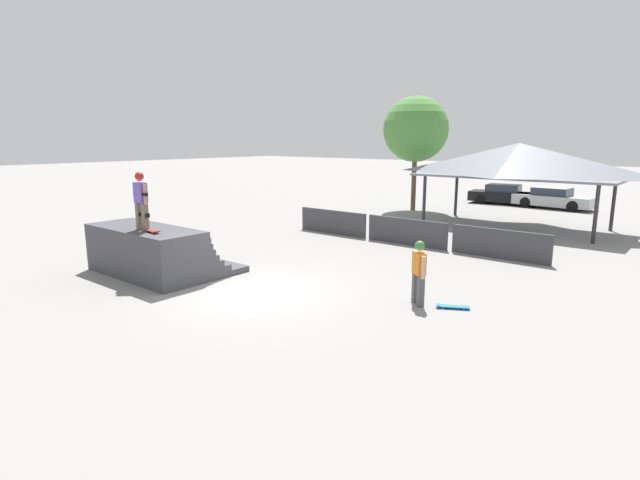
# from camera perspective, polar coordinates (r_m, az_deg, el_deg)

# --- Properties ---
(ground_plane) EXTENTS (160.00, 160.00, 0.00)m
(ground_plane) POSITION_cam_1_polar(r_m,az_deg,el_deg) (14.09, -7.71, -5.85)
(ground_plane) COLOR gray
(quarter_pipe_ramp) EXTENTS (4.25, 3.16, 1.51)m
(quarter_pipe_ramp) POSITION_cam_1_polar(r_m,az_deg,el_deg) (16.47, -18.47, -1.40)
(quarter_pipe_ramp) COLOR #424247
(quarter_pipe_ramp) RESTS_ON ground
(skater_on_deck) EXTENTS (0.74, 0.26, 1.72)m
(skater_on_deck) POSITION_cam_1_polar(r_m,az_deg,el_deg) (15.58, -19.80, 4.64)
(skater_on_deck) COLOR #6B6051
(skater_on_deck) RESTS_ON quarter_pipe_ramp
(skateboard_on_deck) EXTENTS (0.82, 0.28, 0.09)m
(skateboard_on_deck) POSITION_cam_1_polar(r_m,az_deg,el_deg) (15.25, -18.72, 1.03)
(skateboard_on_deck) COLOR green
(skateboard_on_deck) RESTS_ON quarter_pipe_ramp
(bystander_walking) EXTENTS (0.57, 0.50, 1.67)m
(bystander_walking) POSITION_cam_1_polar(r_m,az_deg,el_deg) (12.88, 11.24, -3.09)
(bystander_walking) COLOR #4C4C51
(bystander_walking) RESTS_ON ground
(skateboard_on_ground) EXTENTS (0.81, 0.57, 0.09)m
(skateboard_on_ground) POSITION_cam_1_polar(r_m,az_deg,el_deg) (13.02, 14.82, -7.34)
(skateboard_on_ground) COLOR blue
(skateboard_on_ground) RESTS_ON ground
(barrier_fence) EXTENTS (11.03, 0.12, 1.05)m
(barrier_fence) POSITION_cam_1_polar(r_m,az_deg,el_deg) (20.26, 9.85, 0.95)
(barrier_fence) COLOR #3D3D42
(barrier_fence) RESTS_ON ground
(pavilion_shelter) EXTENTS (8.98, 4.37, 3.98)m
(pavilion_shelter) POSITION_cam_1_polar(r_m,az_deg,el_deg) (25.44, 21.71, 8.45)
(pavilion_shelter) COLOR #2D2D33
(pavilion_shelter) RESTS_ON ground
(tree_beside_pavilion) EXTENTS (3.77, 3.77, 6.61)m
(tree_beside_pavilion) POSITION_cam_1_polar(r_m,az_deg,el_deg) (30.11, 10.89, 12.31)
(tree_beside_pavilion) COLOR brown
(tree_beside_pavilion) RESTS_ON ground
(parked_car_black) EXTENTS (4.56, 2.22, 1.27)m
(parked_car_black) POSITION_cam_1_polar(r_m,az_deg,el_deg) (34.73, 20.34, 4.88)
(parked_car_black) COLOR black
(parked_car_black) RESTS_ON ground
(parked_car_silver) EXTENTS (4.60, 2.04, 1.27)m
(parked_car_silver) POSITION_cam_1_polar(r_m,az_deg,el_deg) (33.64, 25.07, 4.32)
(parked_car_silver) COLOR #A8AAAF
(parked_car_silver) RESTS_ON ground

